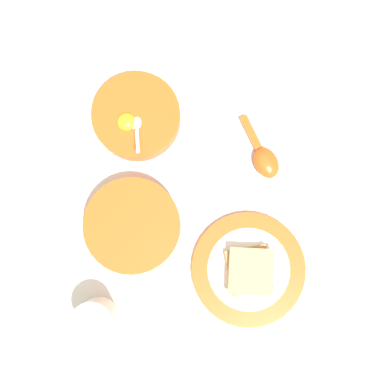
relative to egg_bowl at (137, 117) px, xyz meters
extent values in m
plane|color=beige|center=(-0.17, -0.09, -0.02)|extent=(3.00, 3.00, 0.00)
cylinder|color=#DB5119|center=(0.00, 0.00, 0.00)|extent=(0.18, 0.18, 0.04)
cylinder|color=white|center=(0.00, 0.00, 0.01)|extent=(0.15, 0.15, 0.02)
ellipsoid|color=yellow|center=(-0.02, 0.01, 0.02)|extent=(0.04, 0.04, 0.02)
cylinder|color=black|center=(-0.01, -0.02, 0.02)|extent=(0.03, 0.03, 0.00)
ellipsoid|color=silver|center=(-0.02, -0.01, 0.02)|extent=(0.03, 0.02, 0.01)
cube|color=silver|center=(-0.06, -0.02, 0.04)|extent=(0.05, 0.02, 0.03)
cylinder|color=#DB5119|center=(-0.26, -0.27, -0.02)|extent=(0.23, 0.23, 0.01)
cylinder|color=white|center=(-0.26, -0.27, -0.01)|extent=(0.16, 0.16, 0.00)
cube|color=tan|center=(-0.26, -0.27, 0.00)|extent=(0.11, 0.11, 0.01)
cube|color=tan|center=(-0.26, -0.27, 0.01)|extent=(0.10, 0.09, 0.01)
ellipsoid|color=#DB5119|center=(-0.05, -0.27, -0.01)|extent=(0.08, 0.08, 0.03)
cube|color=#DB5119|center=(0.01, -0.23, -0.02)|extent=(0.07, 0.06, 0.01)
cylinder|color=#DB5119|center=(-0.22, -0.03, 0.00)|extent=(0.19, 0.19, 0.05)
cylinder|color=white|center=(-0.22, -0.03, 0.01)|extent=(0.15, 0.15, 0.01)
cylinder|color=silver|center=(-0.40, 0.00, 0.02)|extent=(0.08, 0.08, 0.08)
cylinder|color=#472B16|center=(-0.40, 0.00, 0.05)|extent=(0.06, 0.06, 0.01)
camera|label=1|loc=(-0.22, -0.15, 0.88)|focal=42.00mm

